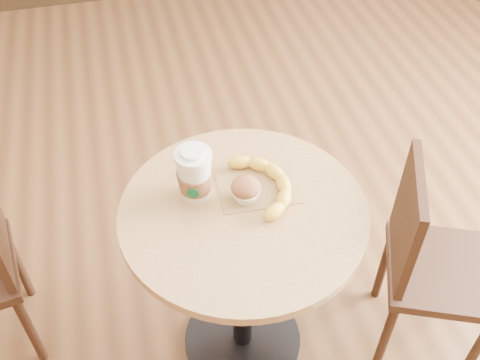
{
  "coord_description": "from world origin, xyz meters",
  "views": [
    {
      "loc": [
        -0.2,
        -1.08,
        1.96
      ],
      "look_at": [
        0.07,
        0.02,
        0.83
      ],
      "focal_mm": 42.0,
      "sensor_mm": 36.0,
      "label": 1
    }
  ],
  "objects_px": {
    "muffin": "(246,190)",
    "banana": "(266,184)",
    "chair_right": "(428,260)",
    "cafe_table": "(243,253)",
    "coffee_cup": "(195,176)"
  },
  "relations": [
    {
      "from": "banana",
      "to": "cafe_table",
      "type": "bearing_deg",
      "value": -151.16
    },
    {
      "from": "chair_right",
      "to": "banana",
      "type": "distance_m",
      "value": 0.64
    },
    {
      "from": "muffin",
      "to": "banana",
      "type": "relative_size",
      "value": 0.29
    },
    {
      "from": "cafe_table",
      "to": "chair_right",
      "type": "height_order",
      "value": "chair_right"
    },
    {
      "from": "cafe_table",
      "to": "coffee_cup",
      "type": "xyz_separation_m",
      "value": [
        -0.12,
        0.09,
        0.29
      ]
    },
    {
      "from": "muffin",
      "to": "banana",
      "type": "bearing_deg",
      "value": 20.23
    },
    {
      "from": "cafe_table",
      "to": "banana",
      "type": "distance_m",
      "value": 0.25
    },
    {
      "from": "muffin",
      "to": "banana",
      "type": "height_order",
      "value": "muffin"
    },
    {
      "from": "cafe_table",
      "to": "coffee_cup",
      "type": "height_order",
      "value": "coffee_cup"
    },
    {
      "from": "muffin",
      "to": "cafe_table",
      "type": "bearing_deg",
      "value": -113.75
    },
    {
      "from": "coffee_cup",
      "to": "cafe_table",
      "type": "bearing_deg",
      "value": -18.4
    },
    {
      "from": "cafe_table",
      "to": "banana",
      "type": "height_order",
      "value": "banana"
    },
    {
      "from": "cafe_table",
      "to": "muffin",
      "type": "bearing_deg",
      "value": 66.25
    },
    {
      "from": "chair_right",
      "to": "banana",
      "type": "xyz_separation_m",
      "value": [
        -0.52,
        0.17,
        0.32
      ]
    },
    {
      "from": "coffee_cup",
      "to": "banana",
      "type": "bearing_deg",
      "value": 9.31
    }
  ]
}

